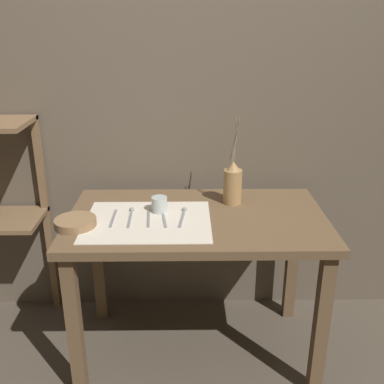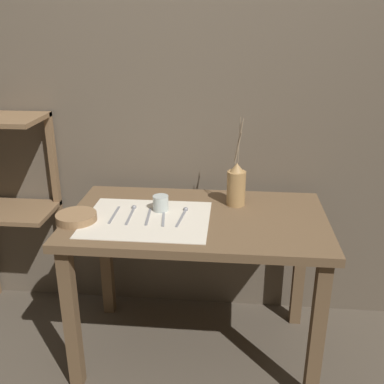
% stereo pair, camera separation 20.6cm
% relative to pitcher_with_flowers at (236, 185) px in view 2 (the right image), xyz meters
% --- Properties ---
extents(ground_plane, '(12.00, 12.00, 0.00)m').
position_rel_pitcher_with_flowers_xyz_m(ground_plane, '(-0.18, -0.16, -0.87)').
color(ground_plane, brown).
extents(stone_wall_back, '(7.00, 0.06, 2.40)m').
position_rel_pitcher_with_flowers_xyz_m(stone_wall_back, '(-0.18, 0.30, 0.33)').
color(stone_wall_back, brown).
rests_on(stone_wall_back, ground_plane).
extents(wooden_table, '(1.21, 0.70, 0.77)m').
position_rel_pitcher_with_flowers_xyz_m(wooden_table, '(-0.18, -0.16, -0.21)').
color(wooden_table, brown).
rests_on(wooden_table, ground_plane).
extents(wooden_shelf_unit, '(0.50, 0.32, 1.17)m').
position_rel_pitcher_with_flowers_xyz_m(wooden_shelf_unit, '(-1.25, 0.13, -0.06)').
color(wooden_shelf_unit, brown).
rests_on(wooden_shelf_unit, ground_plane).
extents(linen_cloth, '(0.57, 0.45, 0.00)m').
position_rel_pitcher_with_flowers_xyz_m(linen_cloth, '(-0.41, -0.21, -0.10)').
color(linen_cloth, beige).
rests_on(linen_cloth, wooden_table).
extents(pitcher_with_flowers, '(0.09, 0.09, 0.43)m').
position_rel_pitcher_with_flowers_xyz_m(pitcher_with_flowers, '(0.00, 0.00, 0.00)').
color(pitcher_with_flowers, '#A87F4C').
rests_on(pitcher_with_flowers, wooden_table).
extents(wooden_bowl, '(0.18, 0.18, 0.04)m').
position_rel_pitcher_with_flowers_xyz_m(wooden_bowl, '(-0.72, -0.26, -0.08)').
color(wooden_bowl, '#8E6B47').
rests_on(wooden_bowl, wooden_table).
extents(glass_tumbler_near, '(0.08, 0.08, 0.07)m').
position_rel_pitcher_with_flowers_xyz_m(glass_tumbler_near, '(-0.36, -0.11, -0.06)').
color(glass_tumbler_near, '#B7C1BC').
rests_on(glass_tumbler_near, wooden_table).
extents(knife_center, '(0.01, 0.19, 0.00)m').
position_rel_pitcher_with_flowers_xyz_m(knife_center, '(-0.57, -0.19, -0.10)').
color(knife_center, gray).
rests_on(knife_center, wooden_table).
extents(spoon_inner, '(0.02, 0.20, 0.02)m').
position_rel_pitcher_with_flowers_xyz_m(spoon_inner, '(-0.49, -0.14, -0.10)').
color(spoon_inner, gray).
rests_on(spoon_inner, wooden_table).
extents(fork_inner, '(0.03, 0.19, 0.00)m').
position_rel_pitcher_with_flowers_xyz_m(fork_inner, '(-0.40, -0.19, -0.10)').
color(fork_inner, gray).
rests_on(fork_inner, wooden_table).
extents(fork_outer, '(0.04, 0.19, 0.00)m').
position_rel_pitcher_with_flowers_xyz_m(fork_outer, '(-0.33, -0.20, -0.10)').
color(fork_outer, gray).
rests_on(fork_outer, wooden_table).
extents(spoon_outer, '(0.04, 0.20, 0.02)m').
position_rel_pitcher_with_flowers_xyz_m(spoon_outer, '(-0.24, -0.14, -0.10)').
color(spoon_outer, gray).
rests_on(spoon_outer, wooden_table).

